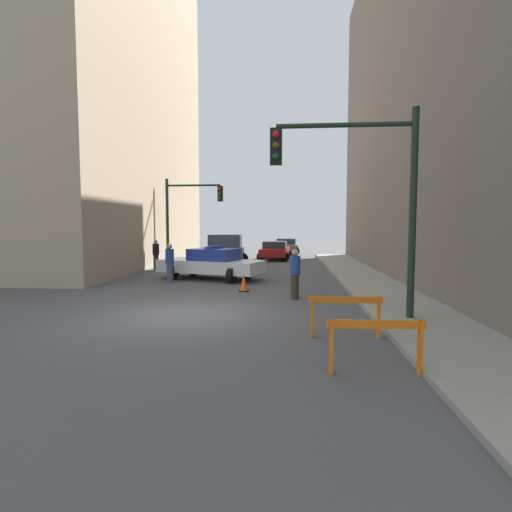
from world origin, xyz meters
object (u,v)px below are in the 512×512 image
at_px(pedestrian_crossing, 170,263).
at_px(pedestrian_corner, 156,254).
at_px(traffic_light_far, 185,209).
at_px(barrier_front, 376,337).
at_px(pedestrian_sidewalk, 295,273).
at_px(white_truck, 224,252).
at_px(parked_car_near, 275,250).
at_px(traffic_light_near, 365,182).
at_px(traffic_cone, 244,283).
at_px(police_car, 212,263).
at_px(parked_car_mid, 286,246).
at_px(barrier_mid, 345,310).

height_order(pedestrian_crossing, pedestrian_corner, same).
relative_size(traffic_light_far, barrier_front, 3.25).
bearing_deg(traffic_light_far, pedestrian_sidewalk, -57.99).
height_order(white_truck, barrier_front, white_truck).
bearing_deg(parked_car_near, barrier_front, -79.70).
relative_size(traffic_light_near, barrier_front, 3.25).
height_order(parked_car_near, barrier_front, parked_car_near).
xyz_separation_m(traffic_light_far, traffic_cone, (4.48, -8.78, -3.08)).
xyz_separation_m(traffic_light_far, pedestrian_sidewalk, (6.34, -10.14, -2.54)).
height_order(police_car, pedestrian_crossing, pedestrian_crossing).
distance_m(police_car, parked_car_mid, 17.28).
bearing_deg(police_car, parked_car_near, 5.06).
relative_size(barrier_mid, traffic_cone, 2.44).
xyz_separation_m(traffic_light_near, pedestrian_corner, (-9.20, 11.15, -2.67)).
bearing_deg(traffic_light_far, barrier_front, -65.77).
xyz_separation_m(pedestrian_sidewalk, barrier_mid, (1.02, -4.53, -0.24)).
bearing_deg(parked_car_mid, pedestrian_corner, -117.99).
distance_m(traffic_light_near, parked_car_mid, 24.75).
relative_size(traffic_light_near, pedestrian_sidewalk, 3.13).
distance_m(police_car, parked_car_near, 11.07).
bearing_deg(pedestrian_sidewalk, parked_car_mid, -58.56).
xyz_separation_m(parked_car_mid, pedestrian_crossing, (-4.83, -18.13, 0.19)).
bearing_deg(pedestrian_crossing, traffic_light_near, -28.86).
xyz_separation_m(parked_car_near, barrier_front, (2.41, -22.00, -0.06)).
distance_m(police_car, traffic_cone, 3.70).
bearing_deg(traffic_cone, parked_car_mid, 85.99).
height_order(parked_car_mid, traffic_cone, parked_car_mid).
xyz_separation_m(pedestrian_sidewalk, barrier_front, (1.22, -6.67, -0.24)).
xyz_separation_m(white_truck, parked_car_near, (2.73, 6.02, -0.23)).
height_order(barrier_mid, traffic_cone, barrier_mid).
distance_m(white_truck, pedestrian_sidewalk, 10.10).
bearing_deg(white_truck, pedestrian_crossing, -105.39).
bearing_deg(pedestrian_crossing, parked_car_near, 84.67).
relative_size(parked_car_mid, barrier_front, 2.69).
height_order(pedestrian_corner, barrier_mid, pedestrian_corner).
bearing_deg(parked_car_near, pedestrian_crossing, -104.84).
relative_size(traffic_light_near, barrier_mid, 3.25).
xyz_separation_m(parked_car_mid, barrier_front, (1.67, -28.19, -0.06)).
bearing_deg(traffic_cone, parked_car_near, 87.24).
bearing_deg(traffic_light_near, traffic_cone, 129.31).
bearing_deg(pedestrian_sidewalk, barrier_front, 130.64).
height_order(police_car, barrier_mid, police_car).
relative_size(traffic_light_far, traffic_cone, 7.93).
bearing_deg(police_car, pedestrian_crossing, 144.19).
height_order(traffic_light_far, police_car, traffic_light_far).
bearing_deg(parked_car_mid, traffic_light_near, -85.13).
bearing_deg(barrier_front, traffic_light_far, 114.23).
xyz_separation_m(white_truck, pedestrian_crossing, (-1.36, -5.92, -0.04)).
distance_m(police_car, barrier_front, 12.25).
bearing_deg(traffic_light_far, barrier_mid, -63.35).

